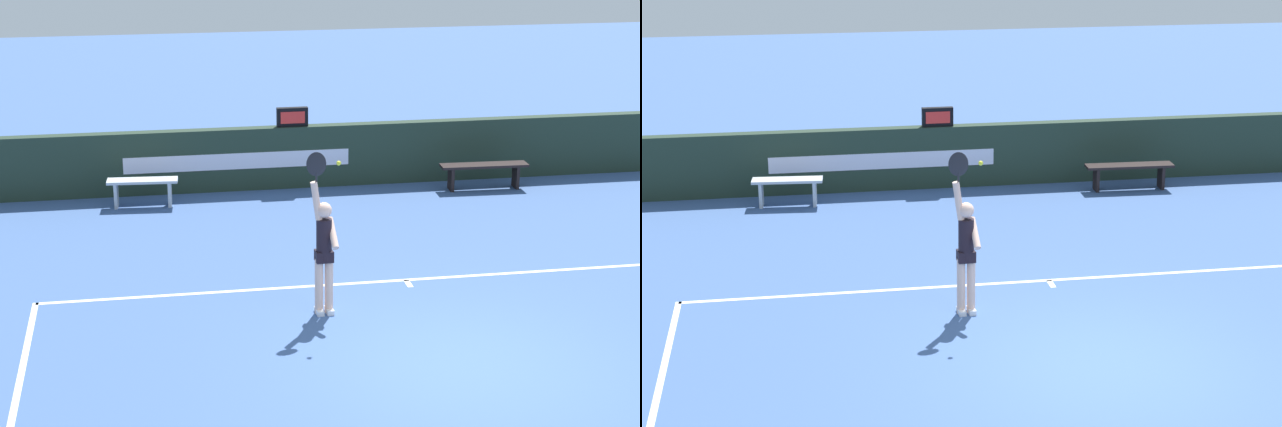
# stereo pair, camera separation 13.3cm
# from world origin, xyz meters

# --- Properties ---
(ground_plane) EXTENTS (60.00, 60.00, 0.00)m
(ground_plane) POSITION_xyz_m (0.00, 0.00, 0.00)
(ground_plane) COLOR #3C5A91
(court_lines) EXTENTS (11.19, 5.43, 0.00)m
(court_lines) POSITION_xyz_m (0.00, 0.35, 0.00)
(court_lines) COLOR white
(court_lines) RESTS_ON ground
(back_wall) EXTENTS (14.28, 0.28, 1.24)m
(back_wall) POSITION_xyz_m (-0.00, 8.36, 0.62)
(back_wall) COLOR #213326
(back_wall) RESTS_ON ground
(speed_display) EXTENTS (0.61, 0.14, 0.37)m
(speed_display) POSITION_xyz_m (-0.96, 8.35, 1.42)
(speed_display) COLOR black
(speed_display) RESTS_ON back_wall
(tennis_player) EXTENTS (0.43, 0.45, 2.38)m
(tennis_player) POSITION_xyz_m (-1.47, 1.96, 0.98)
(tennis_player) COLOR beige
(tennis_player) RESTS_ON ground
(tennis_ball) EXTENTS (0.06, 0.06, 0.06)m
(tennis_ball) POSITION_xyz_m (-1.31, 1.76, 2.25)
(tennis_ball) COLOR yellow
(courtside_bench_near) EXTENTS (1.33, 0.46, 0.52)m
(courtside_bench_near) POSITION_xyz_m (-3.92, 7.54, 0.39)
(courtside_bench_near) COLOR #B1B8C1
(courtside_bench_near) RESTS_ON ground
(courtside_bench_far) EXTENTS (1.75, 0.42, 0.51)m
(courtside_bench_far) POSITION_xyz_m (2.74, 7.55, 0.39)
(courtside_bench_far) COLOR black
(courtside_bench_far) RESTS_ON ground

